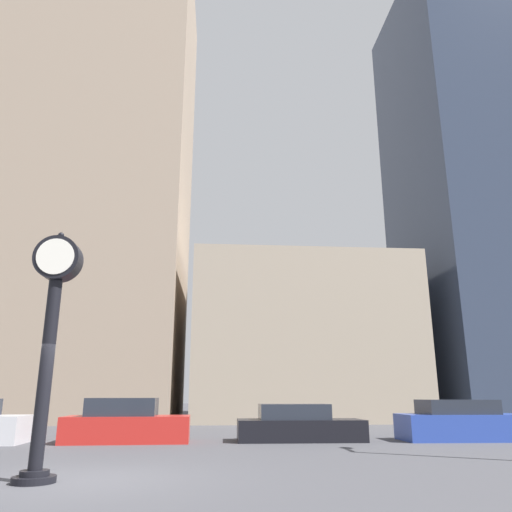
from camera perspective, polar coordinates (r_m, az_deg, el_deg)
The scene contains 8 objects.
ground_plane at distance 10.78m, azimuth -19.78°, elevation -23.00°, with size 200.00×200.00×0.00m, color #424247.
building_tall_tower at distance 38.96m, azimuth -18.67°, elevation 8.79°, with size 14.39×12.00×34.26m.
building_storefront_row at distance 34.99m, azimuth 4.78°, elevation -9.77°, with size 14.05×12.00×10.22m.
building_glass_modern at distance 43.20m, azimuth 25.38°, elevation 6.92°, with size 13.25×12.00×34.04m.
street_clock at distance 10.71m, azimuth -22.38°, elevation -7.33°, with size 0.91×0.78×4.80m.
car_red at distance 18.53m, azimuth -14.60°, elevation -18.04°, with size 4.25×1.94×1.46m.
car_black at distance 18.65m, azimuth 4.89°, elevation -18.73°, with size 4.44×1.85×1.25m.
car_blue at distance 20.22m, azimuth 22.58°, elevation -17.20°, with size 4.59×1.99×1.40m.
Camera 1 is at (2.57, -10.36, 1.53)m, focal length 35.00 mm.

